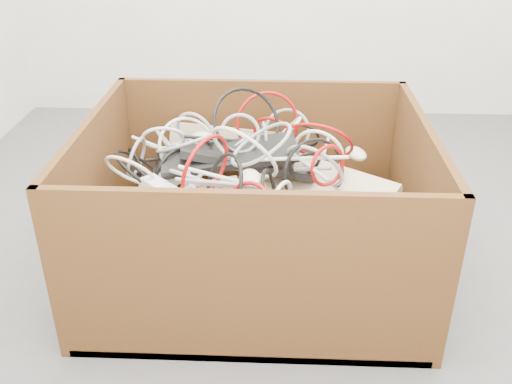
{
  "coord_description": "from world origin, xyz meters",
  "views": [
    {
      "loc": [
        -0.02,
        -1.75,
        1.21
      ],
      "look_at": [
        -0.09,
        -0.07,
        0.3
      ],
      "focal_mm": 40.38,
      "sensor_mm": 36.0,
      "label": 1
    }
  ],
  "objects_px": {
    "power_strip_left": "(180,174)",
    "power_strip_right": "(181,202)",
    "cardboard_box": "(252,234)",
    "vga_plug": "(391,197)"
  },
  "relations": [
    {
      "from": "power_strip_left",
      "to": "power_strip_right",
      "type": "bearing_deg",
      "value": -110.21
    },
    {
      "from": "cardboard_box",
      "to": "power_strip_left",
      "type": "distance_m",
      "value": 0.32
    },
    {
      "from": "cardboard_box",
      "to": "power_strip_right",
      "type": "relative_size",
      "value": 3.52
    },
    {
      "from": "cardboard_box",
      "to": "power_strip_right",
      "type": "distance_m",
      "value": 0.31
    },
    {
      "from": "vga_plug",
      "to": "power_strip_left",
      "type": "bearing_deg",
      "value": -171.93
    },
    {
      "from": "power_strip_left",
      "to": "vga_plug",
      "type": "height_order",
      "value": "power_strip_left"
    },
    {
      "from": "power_strip_right",
      "to": "vga_plug",
      "type": "height_order",
      "value": "power_strip_right"
    },
    {
      "from": "power_strip_left",
      "to": "vga_plug",
      "type": "xyz_separation_m",
      "value": [
        0.68,
        -0.12,
        -0.0
      ]
    },
    {
      "from": "cardboard_box",
      "to": "power_strip_left",
      "type": "bearing_deg",
      "value": 171.8
    },
    {
      "from": "cardboard_box",
      "to": "vga_plug",
      "type": "distance_m",
      "value": 0.49
    }
  ]
}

